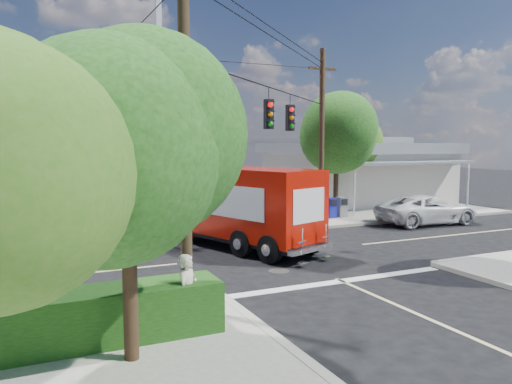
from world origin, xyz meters
TOP-DOWN VIEW (x-y plane):
  - ground at (0.00, 0.00)m, footprint 120.00×120.00m
  - sidewalk_ne at (10.88, 10.88)m, footprint 14.12×14.12m
  - road_markings at (0.00, -1.47)m, footprint 32.00×32.00m
  - building_ne at (12.50, 11.97)m, footprint 11.80×10.20m
  - radio_tower at (0.50, 20.00)m, footprint 0.80×0.80m
  - tree_sw_front at (-6.99, -7.54)m, footprint 3.88×3.78m
  - tree_ne_front at (7.21, 6.76)m, footprint 4.21×4.14m
  - tree_ne_back at (9.81, 8.96)m, footprint 3.77×3.66m
  - palm_nw_front at (-7.50, 7.50)m, footprint 3.01×3.08m
  - palm_nw_back at (-9.50, 9.00)m, footprint 3.01×3.08m
  - utility_poles at (-1.58, 1.60)m, footprint 12.00×10.68m
  - picket_fence at (-7.80, -5.60)m, footprint 5.94×0.06m
  - hedge_sw at (-8.00, -6.40)m, footprint 6.20×1.20m
  - vending_boxes at (6.50, 6.20)m, footprint 1.90×0.50m
  - delivery_truck at (-0.85, 1.41)m, footprint 4.58×7.83m
  - parked_car at (10.35, 2.98)m, footprint 5.55×2.83m
  - pedestrian at (-5.62, -6.67)m, footprint 0.74×0.73m

SIDE VIEW (x-z plane):
  - ground at x=0.00m, z-range 0.00..0.00m
  - road_markings at x=0.00m, z-range 0.00..0.01m
  - sidewalk_ne at x=10.88m, z-range 0.00..0.14m
  - picket_fence at x=-7.80m, z-range 0.18..1.18m
  - hedge_sw at x=-8.00m, z-range 0.14..1.24m
  - vending_boxes at x=6.50m, z-range 0.14..1.24m
  - parked_car at x=10.35m, z-range 0.00..1.50m
  - pedestrian at x=-5.62m, z-range 0.14..1.87m
  - delivery_truck at x=-0.85m, z-range 0.03..3.29m
  - building_ne at x=12.50m, z-range 0.07..4.57m
  - tree_ne_back at x=9.81m, z-range 1.27..7.10m
  - tree_sw_front at x=-6.99m, z-range 1.32..7.35m
  - palm_nw_back at x=-9.50m, z-range 2.08..7.27m
  - utility_poles at x=-1.58m, z-range 0.17..9.17m
  - tree_ne_front at x=7.21m, z-range 1.44..8.09m
  - palm_nw_front at x=-7.50m, z-range 2.25..7.84m
  - radio_tower at x=0.50m, z-range -2.86..14.14m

